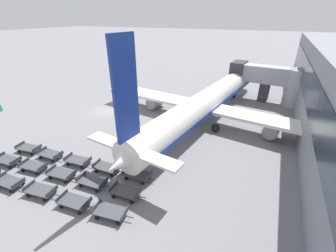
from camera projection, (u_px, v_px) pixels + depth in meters
name	position (u px, v px, depth m)	size (l,w,h in m)	color
ground_plane	(105.00, 111.00, 39.36)	(500.00, 500.00, 0.00)	gray
jet_bridge	(276.00, 81.00, 41.60)	(14.43, 5.67, 6.92)	#A8AAB2
airplane	(208.00, 101.00, 34.74)	(37.73, 42.45, 13.98)	white
baggage_dolly_row_near_col_b	(9.00, 182.00, 21.89)	(3.48, 1.73, 0.92)	#424449
baggage_dolly_row_near_col_c	(41.00, 191.00, 20.84)	(3.51, 1.86, 0.92)	#424449
baggage_dolly_row_near_col_d	(74.00, 202.00, 19.59)	(3.49, 1.78, 0.92)	#424449
baggage_dolly_row_near_col_e	(111.00, 212.00, 18.60)	(3.51, 1.87, 0.92)	#424449
baggage_dolly_row_mid_a_col_a	(8.00, 160.00, 25.19)	(3.48, 1.76, 0.92)	#424449
baggage_dolly_row_mid_a_col_b	(34.00, 166.00, 24.18)	(3.50, 1.85, 0.92)	#424449
baggage_dolly_row_mid_a_col_c	(62.00, 174.00, 23.05)	(3.50, 1.81, 0.92)	#424449
baggage_dolly_row_mid_a_col_d	(92.00, 182.00, 21.94)	(3.48, 1.74, 0.92)	#424449
baggage_dolly_row_mid_a_col_e	(126.00, 192.00, 20.68)	(3.48, 1.73, 0.92)	#424449
baggage_dolly_row_mid_b_col_a	(29.00, 148.00, 27.45)	(3.51, 1.88, 0.92)	#424449
baggage_dolly_row_mid_b_col_b	(50.00, 154.00, 26.24)	(3.46, 1.67, 0.92)	#424449
baggage_dolly_row_mid_b_col_c	(78.00, 161.00, 25.12)	(3.49, 1.80, 0.92)	#424449
baggage_dolly_row_mid_b_col_d	(107.00, 168.00, 23.97)	(3.48, 1.73, 0.92)	#424449
baggage_dolly_row_mid_b_col_e	(137.00, 175.00, 22.92)	(3.46, 1.67, 0.92)	#424449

